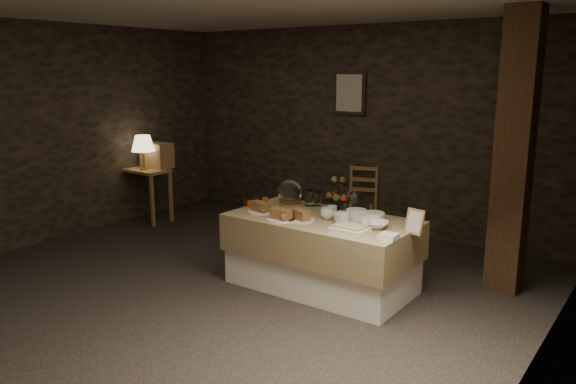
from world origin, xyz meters
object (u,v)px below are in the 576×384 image
Objects in this scene: table_lamp at (143,144)px; chair at (363,203)px; console_table at (145,178)px; fruit_stand at (338,196)px; wine_rack at (157,155)px; buffet_table at (322,248)px; timber_column at (514,154)px.

table_lamp is 3.02m from chair.
console_table is 1.92× the size of fruit_stand.
buffet_table is at bearing -14.65° from wine_rack.
chair is at bearing 23.31° from wine_rack.
chair reaches higher than console_table.
fruit_stand is at bearing -5.64° from console_table.
fruit_stand is at bearing -8.91° from wine_rack.
chair is 1.72× the size of fruit_stand.
table_lamp is at bearing 169.24° from buffet_table.
timber_column is (4.70, 0.33, 0.71)m from console_table.
table_lamp is at bearing -175.33° from timber_column.
table_lamp reaches higher than fruit_stand.
buffet_table is 0.67× the size of timber_column.
console_table is 1.56× the size of table_lamp.
wine_rack is at bearing 171.09° from fruit_stand.
timber_column reaches higher than table_lamp.
table_lamp is 1.11× the size of wine_rack.
console_table is 0.28× the size of timber_column.
chair is at bearing 154.54° from timber_column.
timber_column is (1.43, 0.99, 0.90)m from buffet_table.
table_lamp reaches higher than console_table.
chair is 2.45m from timber_column.
fruit_stand reaches higher than buffet_table.
wine_rack reaches higher than buffet_table.
fruit_stand is (-1.46, -0.65, -0.46)m from timber_column.
timber_column is at bearing 4.01° from console_table.
console_table is 1.72× the size of wine_rack.
buffet_table is 4.16× the size of wine_rack.
timber_column is at bearing 1.84° from wine_rack.
wine_rack is at bearing -173.32° from chair.
console_table is 0.35m from wine_rack.
buffet_table is 2.69× the size of chair.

